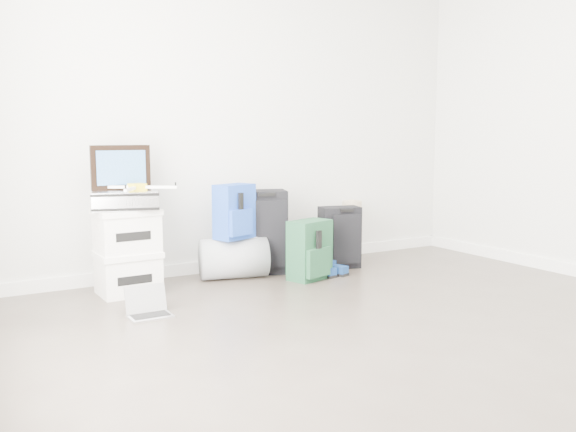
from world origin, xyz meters
TOP-DOWN VIEW (x-y plane):
  - ground at (0.00, 0.00)m, footprint 5.00×5.00m
  - room_envelope at (0.00, 0.02)m, footprint 4.52×5.02m
  - boxes_stack at (-1.07, 2.13)m, footprint 0.45×0.36m
  - briefcase at (-1.07, 2.13)m, footprint 0.53×0.44m
  - painting at (-1.07, 2.23)m, footprint 0.43×0.04m
  - drone at (-0.99, 2.11)m, footprint 0.50×0.50m
  - duffel_bag at (-0.20, 2.19)m, footprint 0.60×0.45m
  - blue_backpack at (-0.20, 2.16)m, footprint 0.35×0.31m
  - large_suitcase at (0.07, 2.25)m, footprint 0.51×0.41m
  - green_backpack at (0.31, 1.84)m, footprint 0.38×0.33m
  - carry_on at (0.77, 2.08)m, footprint 0.38×0.29m
  - shoes at (0.52, 1.88)m, footprint 0.26×0.26m
  - rolled_rug at (1.07, 2.32)m, footprint 0.18×0.18m
  - laptop at (-1.12, 1.52)m, footprint 0.26×0.19m

SIDE VIEW (x-z plane):
  - ground at x=0.00m, z-range 0.00..0.00m
  - shoes at x=0.52m, z-range 0.00..0.08m
  - laptop at x=-1.12m, z-range -0.05..0.14m
  - duffel_bag at x=-0.20m, z-range 0.00..0.33m
  - green_backpack at x=0.31m, z-range -0.01..0.47m
  - carry_on at x=0.77m, z-range 0.00..0.53m
  - rolled_rug at x=1.07m, z-range 0.00..0.55m
  - boxes_stack at x=-1.07m, z-range 0.00..0.62m
  - large_suitcase at x=0.07m, z-range 0.00..0.69m
  - blue_backpack at x=-0.20m, z-range 0.32..0.75m
  - briefcase at x=-1.07m, z-range 0.62..0.75m
  - drone at x=-0.99m, z-range 0.75..0.80m
  - painting at x=-1.07m, z-range 0.75..1.08m
  - room_envelope at x=0.00m, z-range 0.37..3.08m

